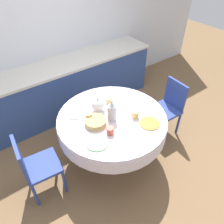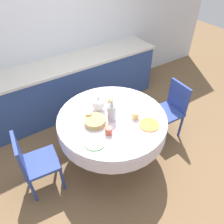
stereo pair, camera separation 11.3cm
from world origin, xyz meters
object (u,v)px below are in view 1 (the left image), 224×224
at_px(chair_right, 34,165).
at_px(teapot, 98,105).
at_px(chair_left, 168,106).
at_px(coffee_carafe, 112,111).

height_order(chair_right, teapot, teapot).
bearing_deg(chair_left, coffee_carafe, 92.08).
height_order(coffee_carafe, teapot, coffee_carafe).
xyz_separation_m(chair_left, coffee_carafe, (-1.05, 0.02, 0.40)).
height_order(chair_left, chair_right, same).
xyz_separation_m(coffee_carafe, teapot, (-0.04, 0.24, -0.03)).
bearing_deg(coffee_carafe, chair_left, -0.87).
bearing_deg(chair_left, teapot, 79.71).
xyz_separation_m(chair_right, coffee_carafe, (0.99, -0.14, 0.40)).
relative_size(chair_left, teapot, 3.78).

